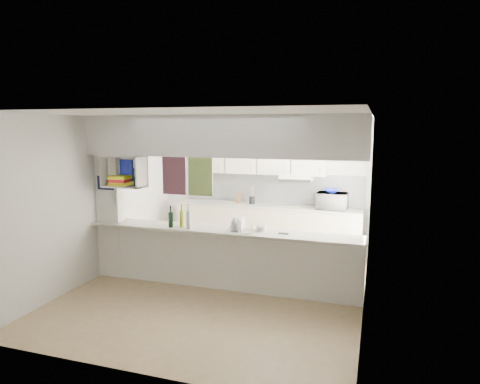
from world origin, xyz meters
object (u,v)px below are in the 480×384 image
at_px(bowl, 332,191).
at_px(wine_bottles, 181,219).
at_px(microwave, 332,201).
at_px(dish_rack, 241,225).

xyz_separation_m(bowl, wine_bottles, (-2.01, -2.18, -0.21)).
relative_size(microwave, wine_bottles, 1.48).
bearing_deg(wine_bottles, dish_rack, 3.19).
xyz_separation_m(bowl, dish_rack, (-1.07, -2.13, -0.25)).
bearing_deg(dish_rack, bowl, 61.25).
bearing_deg(bowl, dish_rack, -116.77).
relative_size(bowl, dish_rack, 0.63).
bearing_deg(dish_rack, microwave, 60.85).
distance_m(dish_rack, wine_bottles, 0.94).
xyz_separation_m(microwave, bowl, (-0.02, -0.00, 0.19)).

